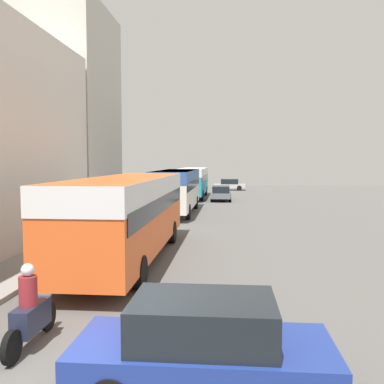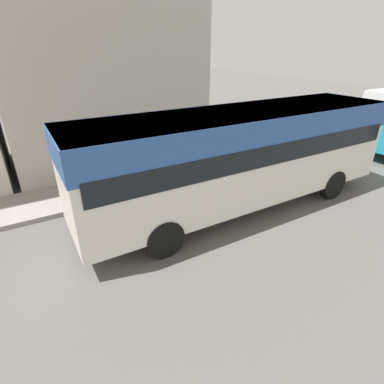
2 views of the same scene
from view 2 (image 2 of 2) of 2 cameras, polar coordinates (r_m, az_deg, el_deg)
The scene contains 2 objects.
bus_following at distance 9.22m, azimuth 9.43°, elevation 8.38°, with size 2.54×10.30×3.10m.
pedestrian_near_curb at distance 18.97m, azimuth 25.52°, elevation 12.01°, with size 0.39×0.39×1.58m.
Camera 2 is at (4.92, 18.17, 4.75)m, focal length 28.00 mm.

